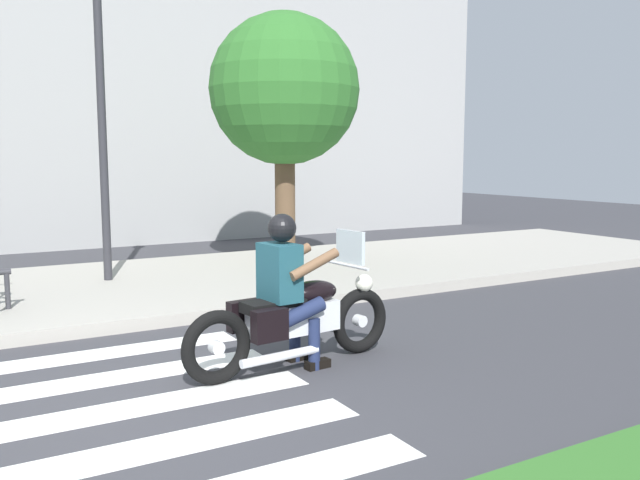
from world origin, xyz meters
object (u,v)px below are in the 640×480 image
(street_lamp, at_px, (101,101))
(rider, at_px, (287,280))
(tree_near_rack, at_px, (284,91))
(motorcycle, at_px, (295,319))

(street_lamp, bearing_deg, rider, -82.18)
(tree_near_rack, bearing_deg, motorcycle, -115.89)
(rider, height_order, tree_near_rack, tree_near_rack)
(motorcycle, distance_m, street_lamp, 5.18)
(street_lamp, relative_size, tree_near_rack, 1.04)
(motorcycle, distance_m, rider, 0.38)
(motorcycle, xyz_separation_m, tree_near_rack, (2.42, 4.99, 2.60))
(rider, distance_m, street_lamp, 5.02)
(street_lamp, bearing_deg, tree_near_rack, 7.28)
(motorcycle, relative_size, tree_near_rack, 0.51)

